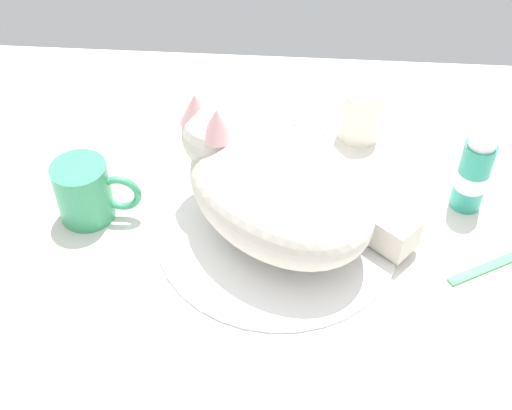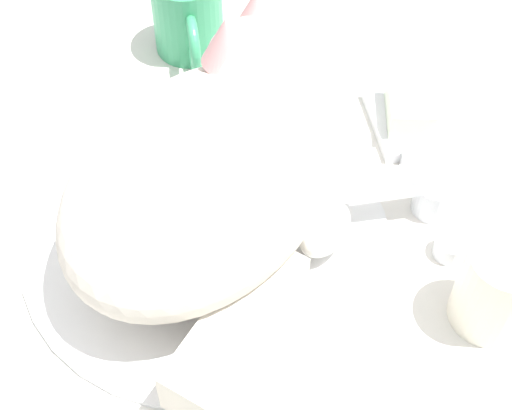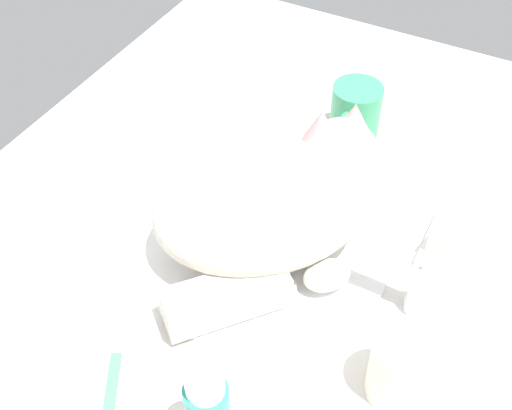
{
  "view_description": "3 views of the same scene",
  "coord_description": "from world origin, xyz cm",
  "px_view_note": "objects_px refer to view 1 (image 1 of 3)",
  "views": [
    {
      "loc": [
        1.56,
        -59.5,
        64.01
      ],
      "look_at": [
        -2.67,
        -1.83,
        6.64
      ],
      "focal_mm": 47.68,
      "sensor_mm": 36.0,
      "label": 1
    },
    {
      "loc": [
        38.38,
        -2.27,
        52.93
      ],
      "look_at": [
        2.0,
        3.91,
        6.29
      ],
      "focal_mm": 53.98,
      "sensor_mm": 36.0,
      "label": 2
    },
    {
      "loc": [
        48.13,
        24.49,
        62.32
      ],
      "look_at": [
        -0.62,
        -1.4,
        6.03
      ],
      "focal_mm": 46.97,
      "sensor_mm": 36.0,
      "label": 3
    }
  ],
  "objects_px": {
    "rinse_cup": "(361,113)",
    "toothbrush": "(502,260)",
    "faucet": "(284,129)",
    "cat": "(274,184)",
    "soap_bar": "(217,116)",
    "coffee_mug": "(86,192)",
    "toothpaste_bottle": "(473,173)"
  },
  "relations": [
    {
      "from": "rinse_cup",
      "to": "toothbrush",
      "type": "distance_m",
      "value": 0.29
    },
    {
      "from": "soap_bar",
      "to": "coffee_mug",
      "type": "bearing_deg",
      "value": -127.67
    },
    {
      "from": "rinse_cup",
      "to": "toothbrush",
      "type": "xyz_separation_m",
      "value": [
        0.17,
        -0.24,
        -0.03
      ]
    },
    {
      "from": "coffee_mug",
      "to": "soap_bar",
      "type": "xyz_separation_m",
      "value": [
        0.15,
        0.19,
        -0.02
      ]
    },
    {
      "from": "cat",
      "to": "rinse_cup",
      "type": "xyz_separation_m",
      "value": [
        0.12,
        0.2,
        -0.04
      ]
    },
    {
      "from": "cat",
      "to": "rinse_cup",
      "type": "distance_m",
      "value": 0.23
    },
    {
      "from": "cat",
      "to": "toothbrush",
      "type": "xyz_separation_m",
      "value": [
        0.28,
        -0.04,
        -0.07
      ]
    },
    {
      "from": "toothpaste_bottle",
      "to": "cat",
      "type": "bearing_deg",
      "value": -166.14
    },
    {
      "from": "coffee_mug",
      "to": "toothpaste_bottle",
      "type": "xyz_separation_m",
      "value": [
        0.49,
        0.06,
        0.01
      ]
    },
    {
      "from": "rinse_cup",
      "to": "toothpaste_bottle",
      "type": "distance_m",
      "value": 0.19
    },
    {
      "from": "soap_bar",
      "to": "toothbrush",
      "type": "relative_size",
      "value": 0.49
    },
    {
      "from": "cat",
      "to": "toothpaste_bottle",
      "type": "relative_size",
      "value": 2.78
    },
    {
      "from": "toothbrush",
      "to": "soap_bar",
      "type": "bearing_deg",
      "value": 148.24
    },
    {
      "from": "faucet",
      "to": "rinse_cup",
      "type": "bearing_deg",
      "value": 11.42
    },
    {
      "from": "toothbrush",
      "to": "cat",
      "type": "bearing_deg",
      "value": 172.3
    },
    {
      "from": "toothpaste_bottle",
      "to": "faucet",
      "type": "bearing_deg",
      "value": 155.14
    },
    {
      "from": "cat",
      "to": "coffee_mug",
      "type": "bearing_deg",
      "value": 178.44
    },
    {
      "from": "faucet",
      "to": "rinse_cup",
      "type": "distance_m",
      "value": 0.11
    },
    {
      "from": "cat",
      "to": "toothpaste_bottle",
      "type": "bearing_deg",
      "value": 13.86
    },
    {
      "from": "coffee_mug",
      "to": "toothbrush",
      "type": "height_order",
      "value": "coffee_mug"
    },
    {
      "from": "faucet",
      "to": "cat",
      "type": "height_order",
      "value": "cat"
    },
    {
      "from": "toothpaste_bottle",
      "to": "rinse_cup",
      "type": "bearing_deg",
      "value": 135.06
    },
    {
      "from": "cat",
      "to": "toothpaste_bottle",
      "type": "height_order",
      "value": "cat"
    },
    {
      "from": "coffee_mug",
      "to": "rinse_cup",
      "type": "bearing_deg",
      "value": 28.33
    },
    {
      "from": "faucet",
      "to": "toothbrush",
      "type": "relative_size",
      "value": 0.99
    },
    {
      "from": "cat",
      "to": "toothbrush",
      "type": "height_order",
      "value": "cat"
    },
    {
      "from": "faucet",
      "to": "toothpaste_bottle",
      "type": "distance_m",
      "value": 0.27
    },
    {
      "from": "cat",
      "to": "coffee_mug",
      "type": "relative_size",
      "value": 3.0
    },
    {
      "from": "faucet",
      "to": "coffee_mug",
      "type": "distance_m",
      "value": 0.3
    },
    {
      "from": "coffee_mug",
      "to": "toothbrush",
      "type": "xyz_separation_m",
      "value": [
        0.53,
        -0.05,
        -0.04
      ]
    },
    {
      "from": "faucet",
      "to": "rinse_cup",
      "type": "xyz_separation_m",
      "value": [
        0.11,
        0.02,
        0.02
      ]
    },
    {
      "from": "toothbrush",
      "to": "rinse_cup",
      "type": "bearing_deg",
      "value": 125.25
    }
  ]
}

